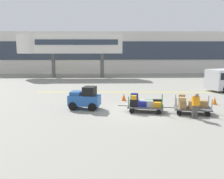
{
  "coord_description": "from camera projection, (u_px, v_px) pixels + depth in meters",
  "views": [
    {
      "loc": [
        -2.18,
        -17.83,
        4.34
      ],
      "look_at": [
        -1.64,
        2.09,
        1.12
      ],
      "focal_mm": 43.8,
      "sensor_mm": 36.0,
      "label": 1
    }
  ],
  "objects": [
    {
      "name": "ground_plane",
      "position": [
        137.0,
        111.0,
        18.35
      ],
      "size": [
        120.0,
        120.0,
        0.0
      ],
      "primitive_type": "plane",
      "color": "gray"
    },
    {
      "name": "baggage_tug",
      "position": [
        85.0,
        98.0,
        18.75
      ],
      "size": [
        2.28,
        1.6,
        1.58
      ],
      "color": "#2659A5",
      "rests_on": "ground_plane"
    },
    {
      "name": "baggage_cart_middle",
      "position": [
        191.0,
        105.0,
        17.54
      ],
      "size": [
        3.09,
        1.85,
        1.2
      ],
      "color": "#4C4C4F",
      "rests_on": "ground_plane"
    },
    {
      "name": "terminal_building",
      "position": [
        118.0,
        52.0,
        43.46
      ],
      "size": [
        48.9,
        2.51,
        6.5
      ],
      "color": "beige",
      "rests_on": "ground_plane"
    },
    {
      "name": "jet_bridge",
      "position": [
        65.0,
        44.0,
        37.16
      ],
      "size": [
        14.29,
        3.0,
        5.89
      ],
      "color": "silver",
      "rests_on": "ground_plane"
    },
    {
      "name": "safety_cone_near",
      "position": [
        215.0,
        101.0,
        20.34
      ],
      "size": [
        0.36,
        0.36,
        0.55
      ],
      "primitive_type": "cone",
      "color": "orange",
      "rests_on": "ground_plane"
    },
    {
      "name": "baggage_cart_lead",
      "position": [
        145.0,
        104.0,
        18.04
      ],
      "size": [
        3.09,
        1.85,
        1.18
      ],
      "color": "#4C4C4F",
      "rests_on": "ground_plane"
    },
    {
      "name": "safety_cone_far",
      "position": [
        124.0,
        97.0,
        21.74
      ],
      "size": [
        0.36,
        0.36,
        0.55
      ],
      "primitive_type": "cone",
      "color": "#EA590F",
      "rests_on": "ground_plane"
    },
    {
      "name": "apron_lead_line",
      "position": [
        150.0,
        92.0,
        25.73
      ],
      "size": [
        21.13,
        0.76,
        0.01
      ],
      "primitive_type": "cube",
      "rotation": [
        0.0,
        0.0,
        -0.03
      ],
      "color": "yellow",
      "rests_on": "ground_plane"
    },
    {
      "name": "baggage_handler",
      "position": [
        195.0,
        105.0,
        16.25
      ],
      "size": [
        0.42,
        0.45,
        1.56
      ],
      "color": "#4C4C4C",
      "rests_on": "ground_plane"
    }
  ]
}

